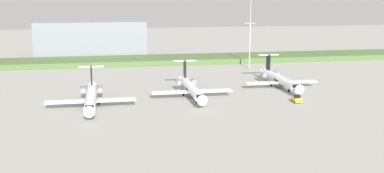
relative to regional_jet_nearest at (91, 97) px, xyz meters
The scene contains 11 objects.
ground_plane 36.92m from the regional_jet_nearest, 41.06° to the left, with size 500.00×500.00×0.00m, color #9E9B96.
grass_berm 78.18m from the regional_jet_nearest, 69.19° to the left, with size 320.00×20.00×2.28m, color #4C6B38.
regional_jet_nearest is the anchor object (origin of this frame).
regional_jet_second 28.35m from the regional_jet_nearest, 13.36° to the left, with size 22.81×31.00×9.00m.
regional_jet_third 59.10m from the regional_jet_nearest, 14.60° to the left, with size 22.81×31.00×9.00m.
antenna_mast 79.66m from the regional_jet_nearest, 41.50° to the left, with size 4.40×0.50×26.83m.
distant_hangar 94.41m from the regional_jet_nearest, 91.18° to the left, with size 48.24×21.13×16.54m, color gray.
baggage_tug 54.42m from the regional_jet_nearest, ahead, with size 1.72×3.20×2.30m.
safety_cone_front_marker 26.57m from the regional_jet_nearest, 23.61° to the right, with size 0.44×0.44×0.55m, color orange.
safety_cone_mid_marker 29.12m from the regional_jet_nearest, 21.11° to the right, with size 0.44×0.44×0.55m, color orange.
safety_cone_rear_marker 33.73m from the regional_jet_nearest, 17.61° to the right, with size 0.44×0.44×0.55m, color orange.
Camera 1 is at (-23.45, -113.66, 28.82)m, focal length 43.24 mm.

